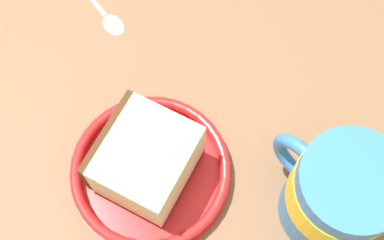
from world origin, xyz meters
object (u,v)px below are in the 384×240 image
at_px(small_plate, 151,171).
at_px(teaspoon, 104,13).
at_px(cake_slice, 146,160).
at_px(tea_mug, 338,193).

relative_size(small_plate, teaspoon, 1.34).
bearing_deg(small_plate, teaspoon, 148.09).
xyz_separation_m(cake_slice, teaspoon, (-0.16, 0.10, -0.04)).
distance_m(small_plate, tea_mug, 0.17).
distance_m(small_plate, teaspoon, 0.19).
bearing_deg(cake_slice, teaspoon, 147.50).
bearing_deg(cake_slice, small_plate, 13.16).
xyz_separation_m(cake_slice, tea_mug, (0.14, 0.08, 0.02)).
bearing_deg(teaspoon, small_plate, -31.91).
bearing_deg(small_plate, cake_slice, -166.84).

